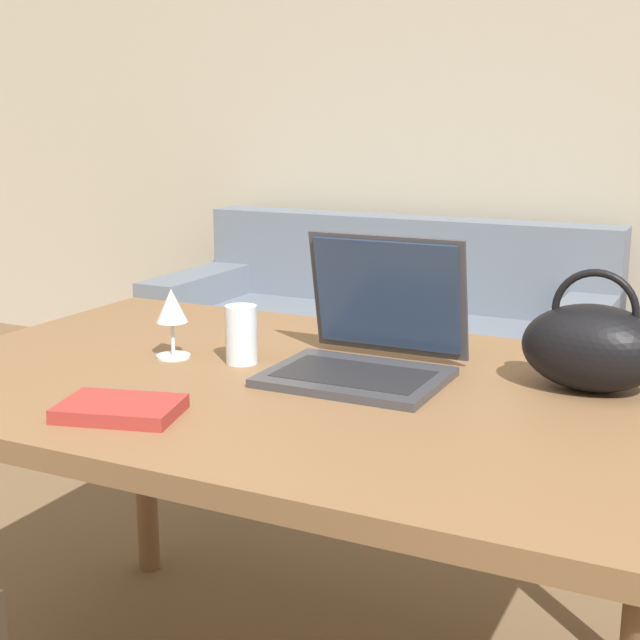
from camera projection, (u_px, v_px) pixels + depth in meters
name	position (u px, v px, depth m)	size (l,w,h in m)	color
wall_back	(604.00, 95.00, 3.77)	(10.00, 0.06, 2.70)	#BCB29E
dining_table	(293.00, 417.00, 1.72)	(1.52, 0.99, 0.78)	brown
couch	(381.00, 345.00, 3.90)	(1.93, 0.85, 0.82)	slate
laptop	(371.00, 337.00, 1.73)	(0.33, 0.32, 0.26)	#38383D
drinking_glass	(241.00, 335.00, 1.80)	(0.06, 0.06, 0.12)	silver
wine_glass	(172.00, 311.00, 1.83)	(0.07, 0.07, 0.15)	silver
handbag	(592.00, 346.00, 1.61)	(0.26, 0.17, 0.23)	black
book	(120.00, 409.00, 1.49)	(0.23, 0.18, 0.02)	maroon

